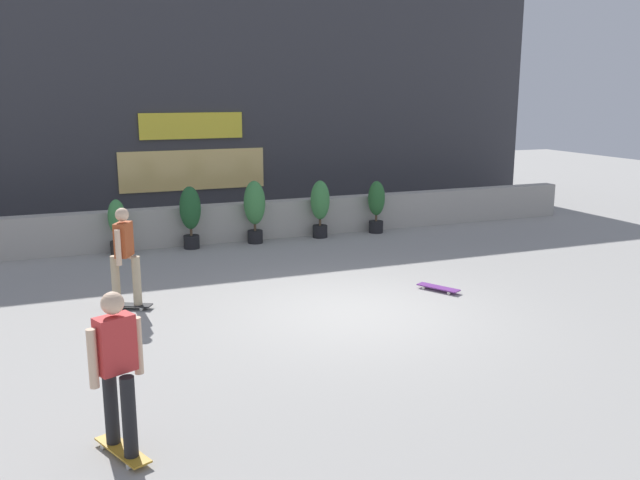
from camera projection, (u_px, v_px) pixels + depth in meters
The scene contains 11 objects.
ground_plane at pixel (354, 312), 11.06m from camera, with size 48.00×48.00×0.00m, color #9E9B96.
planter_wall at pixel (251, 221), 16.40m from camera, with size 18.00×0.40×0.90m, color #B2ADA3.
building_backdrop at pixel (210, 101), 19.42m from camera, with size 20.00×2.08×6.50m.
potted_plant_0 at pixel (117, 225), 14.80m from camera, with size 0.38×0.38×1.23m.
potted_plant_1 at pixel (190, 213), 15.35m from camera, with size 0.48×0.48×1.43m.
potted_plant_2 at pixel (255, 207), 15.89m from camera, with size 0.50×0.50×1.48m.
potted_plant_3 at pixel (320, 205), 16.51m from camera, with size 0.47×0.47×1.41m.
potted_plant_4 at pixel (376, 204), 17.08m from camera, with size 0.42×0.42×1.32m.
skater_far_left at pixel (117, 367), 6.52m from camera, with size 0.52×0.82×1.70m.
skater_by_wall_left at pixel (124, 254), 11.04m from camera, with size 0.80×0.55×1.70m.
skateboard_near_camera at pixel (438, 288), 12.22m from camera, with size 0.55×0.80×0.08m.
Camera 1 is at (-4.44, -9.58, 3.55)m, focal length 38.06 mm.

